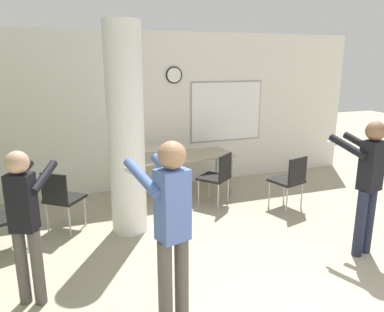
{
  "coord_description": "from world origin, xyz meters",
  "views": [
    {
      "loc": [
        -1.75,
        -1.54,
        2.32
      ],
      "look_at": [
        -0.29,
        2.49,
        1.21
      ],
      "focal_mm": 35.0,
      "sensor_mm": 36.0,
      "label": 1
    }
  ],
  "objects": [
    {
      "name": "chair_near_pillar",
      "position": [
        -1.79,
        3.59,
        0.51
      ],
      "size": [
        0.62,
        0.62,
        0.87
      ],
      "color": "black",
      "rests_on": "ground_plane"
    },
    {
      "name": "chair_mid_room",
      "position": [
        1.61,
        3.2,
        0.51
      ],
      "size": [
        0.54,
        0.54,
        0.87
      ],
      "color": "black",
      "rests_on": "ground_plane"
    },
    {
      "name": "person_playing_side",
      "position": [
        1.63,
        1.7,
        0.97
      ],
      "size": [
        0.45,
        0.64,
        1.65
      ],
      "color": "#1E2338",
      "rests_on": "ground_plane"
    },
    {
      "name": "bottle_on_table",
      "position": [
        -0.01,
        4.34,
        0.82
      ],
      "size": [
        0.07,
        0.07,
        0.27
      ],
      "color": "#4C3319",
      "rests_on": "folding_table"
    },
    {
      "name": "folding_table",
      "position": [
        0.21,
        4.42,
        0.68
      ],
      "size": [
        1.74,
        0.76,
        0.72
      ],
      "color": "tan",
      "rests_on": "ground_plane"
    },
    {
      "name": "wall_back",
      "position": [
        0.02,
        5.06,
        1.4
      ],
      "size": [
        8.0,
        0.15,
        2.8
      ],
      "color": "silver",
      "rests_on": "ground_plane"
    },
    {
      "name": "person_playing_front",
      "position": [
        -0.93,
        1.24,
        1.0
      ],
      "size": [
        0.5,
        0.67,
        1.7
      ],
      "color": "#514C47",
      "rests_on": "ground_plane"
    },
    {
      "name": "person_watching_back",
      "position": [
        -2.11,
        2.03,
        0.9
      ],
      "size": [
        0.5,
        0.62,
        1.54
      ],
      "color": "#514C47",
      "rests_on": "ground_plane"
    },
    {
      "name": "chair_table_right",
      "position": [
        0.62,
        3.76,
        0.51
      ],
      "size": [
        0.62,
        0.62,
        0.87
      ],
      "color": "black",
      "rests_on": "ground_plane"
    },
    {
      "name": "support_pillar",
      "position": [
        -0.91,
        3.31,
        1.4
      ],
      "size": [
        0.48,
        0.48,
        2.8
      ],
      "color": "white",
      "rests_on": "ground_plane"
    }
  ]
}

